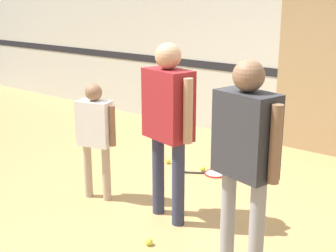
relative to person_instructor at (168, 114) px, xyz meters
The scene contains 9 objects.
ground_plane 1.06m from the person_instructor, ahead, with size 16.00×16.00×0.00m, color tan.
wall_back 2.91m from the person_instructor, 86.26° to the left, with size 16.00×0.07×3.20m.
person_instructor is the anchor object (origin of this frame).
person_student_left 0.92m from the person_instructor, behind, with size 0.45×0.28×1.23m.
person_student_right 1.04m from the person_instructor, 17.90° to the right, with size 0.61×0.36×1.65m.
racket_spare_on_floor 1.63m from the person_instructor, 103.25° to the left, with size 0.51×0.40×0.03m.
tennis_ball_near_instructor 1.14m from the person_instructor, 69.05° to the right, with size 0.07×0.07×0.07m, color #CCE038.
tennis_ball_by_spare_racket 1.65m from the person_instructor, 109.86° to the left, with size 0.07×0.07×0.07m, color #CCE038.
tennis_ball_stray_left 1.81m from the person_instructor, 128.86° to the left, with size 0.07×0.07×0.07m, color #CCE038.
Camera 1 is at (2.40, -3.21, 2.09)m, focal length 50.00 mm.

